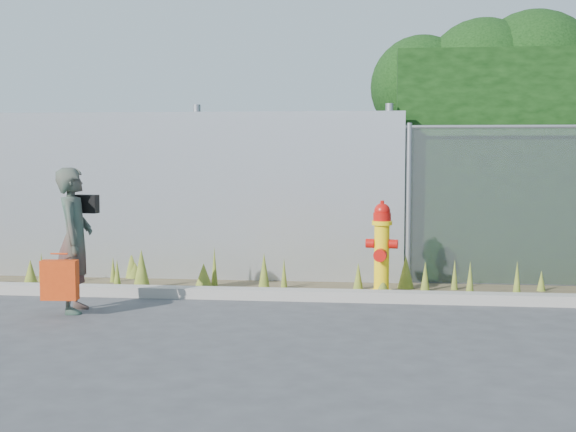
# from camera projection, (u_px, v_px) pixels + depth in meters

# --- Properties ---
(ground) EXTENTS (80.00, 80.00, 0.00)m
(ground) POSITION_uv_depth(u_px,v_px,m) (303.00, 338.00, 7.37)
(ground) COLOR #3A3A3D
(ground) RESTS_ON ground
(curb) EXTENTS (16.00, 0.22, 0.12)m
(curb) POSITION_uv_depth(u_px,v_px,m) (318.00, 295.00, 9.15)
(curb) COLOR gray
(curb) RESTS_ON ground
(weed_strip) EXTENTS (16.00, 1.31, 0.54)m
(weed_strip) POSITION_uv_depth(u_px,v_px,m) (270.00, 279.00, 9.86)
(weed_strip) COLOR #493D2A
(weed_strip) RESTS_ON ground
(corrugated_fence) EXTENTS (8.50, 0.21, 2.30)m
(corrugated_fence) POSITION_uv_depth(u_px,v_px,m) (82.00, 196.00, 10.62)
(corrugated_fence) COLOR #B5B7BC
(corrugated_fence) RESTS_ON ground
(fire_hydrant) EXTENTS (0.38, 0.34, 1.12)m
(fire_hydrant) POSITION_uv_depth(u_px,v_px,m) (382.00, 250.00, 9.42)
(fire_hydrant) COLOR yellow
(fire_hydrant) RESTS_ON ground
(woman) EXTENTS (0.45, 0.61, 1.53)m
(woman) POSITION_uv_depth(u_px,v_px,m) (75.00, 240.00, 8.46)
(woman) COLOR #106A53
(woman) RESTS_ON ground
(red_tote_bag) EXTENTS (0.37, 0.14, 0.48)m
(red_tote_bag) POSITION_uv_depth(u_px,v_px,m) (60.00, 280.00, 8.20)
(red_tote_bag) COLOR #BF2E0A
(black_shoulder_bag) EXTENTS (0.26, 0.11, 0.20)m
(black_shoulder_bag) POSITION_uv_depth(u_px,v_px,m) (86.00, 204.00, 8.54)
(black_shoulder_bag) COLOR black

